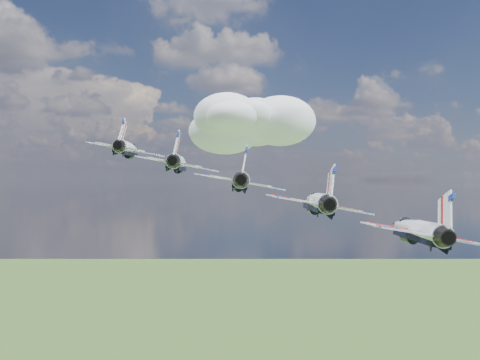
{
  "coord_description": "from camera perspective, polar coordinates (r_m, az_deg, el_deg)",
  "views": [
    {
      "loc": [
        -12.13,
        -50.15,
        147.27
      ],
      "look_at": [
        0.89,
        16.76,
        147.32
      ],
      "focal_mm": 40.0,
      "sensor_mm": 36.0,
      "label": 1
    }
  ],
  "objects": [
    {
      "name": "cloud_far",
      "position": [
        284.36,
        1.89,
        6.41
      ],
      "size": [
        67.27,
        52.85,
        26.43
      ],
      "primitive_type": "ellipsoid",
      "color": "white"
    },
    {
      "name": "jet_0",
      "position": [
        85.42,
        -11.83,
        3.29
      ],
      "size": [
        14.23,
        17.92,
        6.69
      ],
      "primitive_type": null,
      "rotation": [
        0.0,
        0.18,
        -0.18
      ],
      "color": "white"
    },
    {
      "name": "jet_1",
      "position": [
        76.36,
        -6.58,
        1.84
      ],
      "size": [
        14.23,
        17.92,
        6.69
      ],
      "primitive_type": null,
      "rotation": [
        0.0,
        0.18,
        -0.18
      ],
      "color": "white"
    },
    {
      "name": "jet_2",
      "position": [
        68.17,
        0.0,
        0.0
      ],
      "size": [
        14.23,
        17.92,
        6.69
      ],
      "primitive_type": null,
      "rotation": [
        0.0,
        0.18,
        -0.18
      ],
      "color": "silver"
    },
    {
      "name": "jet_3",
      "position": [
        61.2,
        8.22,
        -2.3
      ],
      "size": [
        14.23,
        17.92,
        6.69
      ],
      "primitive_type": null,
      "rotation": [
        0.0,
        0.18,
        -0.18
      ],
      "color": "white"
    },
    {
      "name": "jet_4",
      "position": [
        55.9,
        18.29,
        -5.03
      ],
      "size": [
        14.23,
        17.92,
        6.69
      ],
      "primitive_type": null,
      "rotation": [
        0.0,
        0.18,
        -0.18
      ],
      "color": "white"
    }
  ]
}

